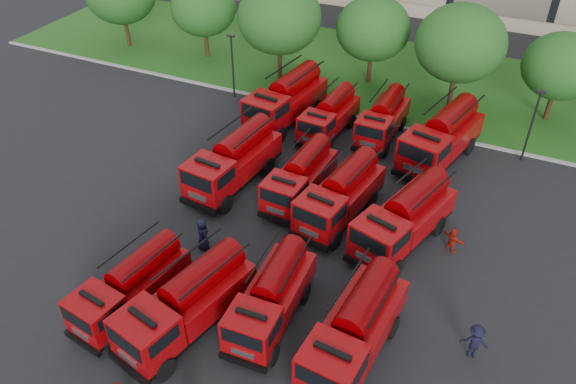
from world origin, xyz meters
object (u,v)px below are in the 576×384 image
object	(u,v)px
fire_truck_10	(383,118)
firefighter_4	(204,248)
fire_truck_3	(355,329)
fire_truck_4	(234,160)
firefighter_2	(362,350)
fire_truck_0	(131,285)
fire_truck_9	(330,116)
firefighter_5	(450,250)
fire_truck_2	(272,296)
firefighter_3	(471,355)
fire_truck_7	(405,218)
fire_truck_11	(442,137)
fire_truck_6	(341,194)
fire_truck_8	(286,99)
fire_truck_5	(300,176)
fire_truck_1	(187,302)

from	to	relation	value
fire_truck_10	firefighter_4	distance (m)	16.36
fire_truck_3	fire_truck_4	size ratio (longest dim) A/B	0.94
fire_truck_4	firefighter_2	world-z (taller)	fire_truck_4
fire_truck_0	fire_truck_9	size ratio (longest dim) A/B	1.03
firefighter_2	firefighter_5	distance (m)	8.64
fire_truck_2	firefighter_3	xyz separation A→B (m)	(9.04, 1.79, -1.47)
fire_truck_7	fire_truck_0	bearing A→B (deg)	-119.63
fire_truck_9	fire_truck_10	bearing A→B (deg)	22.53
fire_truck_11	fire_truck_6	bearing A→B (deg)	-101.88
fire_truck_6	firefighter_3	size ratio (longest dim) A/B	3.88
firefighter_5	fire_truck_8	bearing A→B (deg)	-4.73
fire_truck_2	fire_truck_4	bearing A→B (deg)	125.38
fire_truck_0	fire_truck_6	xyz separation A→B (m)	(6.60, 10.68, 0.14)
fire_truck_3	firefighter_4	world-z (taller)	fire_truck_3
firefighter_2	fire_truck_3	bearing A→B (deg)	103.66
fire_truck_3	fire_truck_11	size ratio (longest dim) A/B	0.88
fire_truck_3	fire_truck_6	distance (m)	9.68
fire_truck_11	fire_truck_9	bearing A→B (deg)	-168.05
fire_truck_6	fire_truck_10	xyz separation A→B (m)	(-0.42, 9.71, -0.13)
fire_truck_7	firefighter_5	distance (m)	3.17
fire_truck_3	fire_truck_5	world-z (taller)	fire_truck_3
fire_truck_5	firefighter_5	distance (m)	9.58
fire_truck_0	fire_truck_5	bearing A→B (deg)	80.83
fire_truck_1	fire_truck_10	size ratio (longest dim) A/B	1.17
fire_truck_2	fire_truck_10	world-z (taller)	fire_truck_2
fire_truck_9	fire_truck_0	bearing A→B (deg)	-93.45
fire_truck_10	fire_truck_6	bearing A→B (deg)	-86.26
fire_truck_5	fire_truck_9	size ratio (longest dim) A/B	1.02
fire_truck_5	firefighter_4	distance (m)	7.26
fire_truck_0	fire_truck_9	bearing A→B (deg)	91.12
fire_truck_10	firefighter_3	distance (m)	18.92
fire_truck_7	fire_truck_3	bearing A→B (deg)	-73.06
fire_truck_9	firefighter_4	size ratio (longest dim) A/B	3.29
fire_truck_0	fire_truck_8	bearing A→B (deg)	101.55
fire_truck_0	fire_truck_11	xyz separation A→B (m)	(10.54, 19.02, 0.34)
fire_truck_9	fire_truck_10	distance (m)	3.75
firefighter_2	firefighter_5	world-z (taller)	firefighter_2
fire_truck_4	firefighter_3	distance (m)	17.57
fire_truck_0	fire_truck_5	world-z (taller)	fire_truck_5
fire_truck_5	fire_truck_7	size ratio (longest dim) A/B	0.85
fire_truck_6	fire_truck_7	size ratio (longest dim) A/B	0.94
fire_truck_0	fire_truck_5	size ratio (longest dim) A/B	1.00
fire_truck_0	fire_truck_1	xyz separation A→B (m)	(3.11, 0.07, 0.19)
fire_truck_4	firefighter_5	distance (m)	13.83
firefighter_2	fire_truck_10	bearing A→B (deg)	-14.37
firefighter_4	fire_truck_8	bearing A→B (deg)	-50.42
fire_truck_10	fire_truck_11	distance (m)	4.58
fire_truck_0	firefighter_3	world-z (taller)	fire_truck_0
fire_truck_0	firefighter_2	size ratio (longest dim) A/B	3.66
firefighter_5	fire_truck_1	bearing A→B (deg)	74.13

